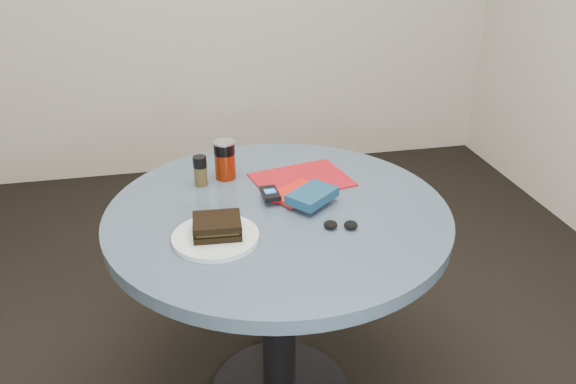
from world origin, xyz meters
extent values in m
cylinder|color=black|center=(0.00, 0.00, 0.37)|extent=(0.11, 0.11, 0.68)
cylinder|color=#394B5E|center=(0.00, 0.00, 0.73)|extent=(1.00, 1.00, 0.04)
cylinder|color=silver|center=(-0.19, -0.14, 0.76)|extent=(0.30, 0.30, 0.01)
cube|color=black|center=(-0.19, -0.13, 0.77)|extent=(0.13, 0.11, 0.02)
cube|color=#312712|center=(-0.19, -0.13, 0.79)|extent=(0.12, 0.10, 0.01)
cube|color=black|center=(-0.19, -0.13, 0.80)|extent=(0.13, 0.11, 0.02)
cylinder|color=maroon|center=(-0.13, 0.24, 0.79)|extent=(0.07, 0.07, 0.08)
cylinder|color=black|center=(-0.13, 0.24, 0.85)|extent=(0.07, 0.07, 0.03)
cylinder|color=silver|center=(-0.13, 0.24, 0.87)|extent=(0.07, 0.07, 0.01)
cylinder|color=#43391D|center=(-0.21, 0.20, 0.78)|extent=(0.05, 0.05, 0.06)
cylinder|color=black|center=(-0.21, 0.20, 0.83)|extent=(0.05, 0.05, 0.03)
cube|color=maroon|center=(0.11, 0.17, 0.75)|extent=(0.33, 0.28, 0.01)
cube|color=red|center=(0.07, 0.06, 0.76)|extent=(0.19, 0.17, 0.01)
cube|color=navy|center=(0.10, 0.00, 0.78)|extent=(0.17, 0.16, 0.03)
cube|color=black|center=(-0.01, 0.05, 0.77)|extent=(0.05, 0.09, 0.01)
cube|color=#2456B4|center=(-0.01, 0.05, 0.78)|extent=(0.03, 0.03, 0.00)
ellipsoid|color=black|center=(0.12, -0.14, 0.76)|extent=(0.05, 0.05, 0.02)
ellipsoid|color=black|center=(0.17, -0.15, 0.76)|extent=(0.05, 0.05, 0.02)
camera|label=1|loc=(-0.26, -1.41, 1.54)|focal=35.00mm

